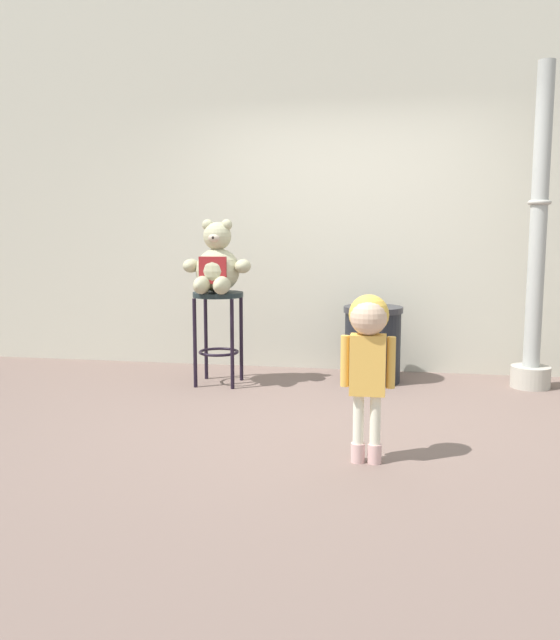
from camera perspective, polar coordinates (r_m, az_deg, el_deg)
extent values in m
plane|color=#725C54|center=(4.61, 3.83, -8.73)|extent=(24.00, 24.00, 0.00)
cube|color=beige|center=(6.32, 5.92, 12.56)|extent=(7.49, 0.30, 3.68)
cylinder|color=#1C2628|center=(5.58, -5.40, 2.22)|extent=(0.43, 0.43, 0.04)
cylinder|color=black|center=(5.53, -7.40, -2.01)|extent=(0.03, 0.03, 0.75)
cylinder|color=black|center=(5.44, -4.17, -2.12)|extent=(0.03, 0.03, 0.75)
cylinder|color=black|center=(5.83, -6.45, -1.48)|extent=(0.03, 0.03, 0.75)
cylinder|color=black|center=(5.74, -3.39, -1.58)|extent=(0.03, 0.03, 0.75)
torus|color=black|center=(5.65, -5.34, -2.78)|extent=(0.34, 0.34, 0.02)
sphere|color=tan|center=(5.56, -5.43, 4.32)|extent=(0.37, 0.37, 0.37)
cube|color=maroon|center=(5.42, -5.86, 4.32)|extent=(0.23, 0.03, 0.22)
sphere|color=tan|center=(5.55, -5.47, 7.26)|extent=(0.23, 0.23, 0.23)
ellipsoid|color=#B6A38E|center=(5.46, -5.75, 7.10)|extent=(0.10, 0.07, 0.07)
sphere|color=black|center=(5.43, -5.83, 7.12)|extent=(0.03, 0.03, 0.03)
sphere|color=tan|center=(5.58, -6.30, 8.21)|extent=(0.09, 0.09, 0.09)
sphere|color=tan|center=(5.53, -4.66, 8.24)|extent=(0.09, 0.09, 0.09)
ellipsoid|color=tan|center=(5.60, -7.73, 4.69)|extent=(0.13, 0.21, 0.12)
ellipsoid|color=tan|center=(5.48, -3.25, 4.68)|extent=(0.13, 0.21, 0.12)
ellipsoid|color=tan|center=(5.43, -6.76, 3.04)|extent=(0.13, 0.31, 0.15)
ellipsoid|color=tan|center=(5.38, -5.06, 3.02)|extent=(0.13, 0.31, 0.15)
cylinder|color=beige|center=(3.84, 6.77, -11.35)|extent=(0.08, 0.08, 0.11)
cylinder|color=#ECE6CC|center=(3.78, 6.82, -8.51)|extent=(0.06, 0.06, 0.29)
cylinder|color=beige|center=(3.83, 8.21, -11.40)|extent=(0.08, 0.08, 0.11)
cylinder|color=#ECE6CC|center=(3.77, 8.27, -8.55)|extent=(0.06, 0.06, 0.29)
cube|color=gold|center=(3.70, 7.63, -3.87)|extent=(0.20, 0.11, 0.34)
cylinder|color=gold|center=(3.70, 5.66, -3.56)|extent=(0.05, 0.05, 0.29)
cylinder|color=gold|center=(3.69, 9.61, -3.66)|extent=(0.05, 0.05, 0.29)
sphere|color=#D8B293|center=(3.65, 7.70, 0.26)|extent=(0.21, 0.21, 0.21)
sphere|color=gold|center=(3.68, 7.72, 0.48)|extent=(0.22, 0.22, 0.22)
cylinder|color=black|center=(5.76, 8.03, -2.35)|extent=(0.48, 0.48, 0.61)
cylinder|color=#2D2D33|center=(5.71, 8.09, 0.91)|extent=(0.51, 0.51, 0.05)
cylinder|color=#B4AC9D|center=(5.92, 20.90, -4.63)|extent=(0.32, 0.32, 0.18)
cylinder|color=#A4A6A0|center=(5.79, 21.54, 8.25)|extent=(0.14, 0.14, 2.46)
torus|color=#ADA89E|center=(5.80, 21.61, 9.47)|extent=(0.18, 0.18, 0.04)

